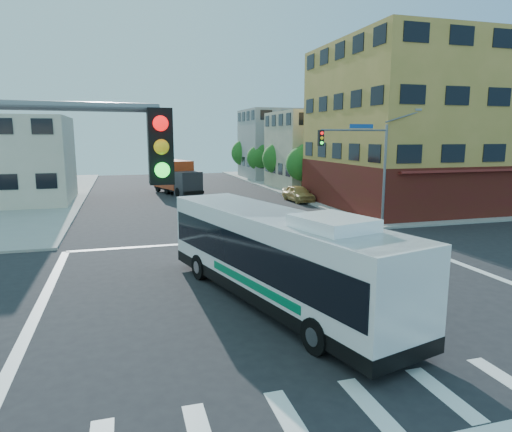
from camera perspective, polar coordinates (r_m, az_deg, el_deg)
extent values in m
plane|color=black|center=(18.78, 4.36, -9.45)|extent=(120.00, 120.00, 0.00)
cube|color=gray|center=(66.34, 22.39, 3.92)|extent=(50.00, 50.00, 0.15)
cube|color=gold|center=(43.82, 20.97, 10.34)|extent=(18.00, 15.00, 14.00)
cube|color=#521412|center=(44.02, 20.57, 3.84)|extent=(18.09, 15.08, 4.00)
cube|color=maroon|center=(38.47, 27.03, 4.98)|extent=(16.00, 1.60, 0.51)
cube|color=beige|center=(55.69, 8.56, 8.10)|extent=(12.00, 10.00, 9.00)
cube|color=#969591|center=(68.64, 3.63, 8.95)|extent=(12.00, 10.00, 10.00)
cube|color=beige|center=(47.82, -29.35, 6.04)|extent=(12.00, 10.00, 8.00)
cylinder|color=slate|center=(32.37, 15.75, 4.77)|extent=(0.18, 0.18, 7.00)
cylinder|color=slate|center=(30.78, 12.25, 10.44)|extent=(5.01, 0.62, 0.12)
cube|color=black|center=(29.45, 8.10, 9.63)|extent=(0.32, 0.30, 1.00)
sphere|color=#FF0C0C|center=(29.29, 8.26, 10.21)|extent=(0.20, 0.20, 0.20)
sphere|color=yellow|center=(29.29, 8.24, 9.62)|extent=(0.20, 0.20, 0.20)
sphere|color=#19FF33|center=(29.30, 8.23, 9.04)|extent=(0.20, 0.20, 0.20)
cube|color=#154596|center=(31.07, 13.05, 10.87)|extent=(1.80, 0.22, 0.28)
cube|color=gray|center=(33.89, 19.56, 12.41)|extent=(0.50, 0.22, 0.14)
cube|color=black|center=(6.27, -11.86, 8.49)|extent=(0.32, 0.30, 1.00)
sphere|color=#FF0C0C|center=(6.10, -11.84, 11.27)|extent=(0.20, 0.20, 0.20)
sphere|color=yellow|center=(6.10, -11.73, 8.46)|extent=(0.20, 0.20, 0.20)
sphere|color=#19FF33|center=(6.12, -11.63, 5.65)|extent=(0.20, 0.20, 0.20)
cylinder|color=#372214|center=(48.37, 5.82, 3.68)|extent=(0.28, 0.28, 1.92)
sphere|color=#1F5E1B|center=(48.17, 5.87, 6.53)|extent=(3.60, 3.60, 3.60)
sphere|color=#1F5E1B|center=(48.00, 6.47, 7.58)|extent=(2.52, 2.52, 2.52)
cylinder|color=#372214|center=(55.83, 2.74, 4.60)|extent=(0.28, 0.28, 1.99)
sphere|color=#1F5E1B|center=(55.65, 2.76, 7.18)|extent=(3.80, 3.80, 3.80)
sphere|color=#1F5E1B|center=(55.46, 3.26, 8.15)|extent=(2.66, 2.66, 2.66)
cylinder|color=#372214|center=(63.42, 0.38, 5.21)|extent=(0.28, 0.28, 1.89)
sphere|color=#1F5E1B|center=(63.27, 0.38, 7.29)|extent=(3.40, 3.40, 3.40)
sphere|color=#1F5E1B|center=(63.06, 0.81, 8.05)|extent=(2.38, 2.38, 2.38)
cylinder|color=#372214|center=(71.09, -1.48, 5.78)|extent=(0.28, 0.28, 2.03)
sphere|color=#1F5E1B|center=(70.95, -1.49, 7.89)|extent=(4.00, 4.00, 4.00)
sphere|color=#1F5E1B|center=(70.73, -1.11, 8.69)|extent=(2.80, 2.80, 2.80)
cube|color=black|center=(17.45, 2.38, -8.92)|extent=(5.90, 13.09, 0.48)
cube|color=white|center=(17.07, 2.42, -4.77)|extent=(5.88, 13.06, 3.04)
cube|color=black|center=(17.03, 2.42, -4.16)|extent=(5.83, 12.70, 1.33)
cube|color=black|center=(22.48, -6.49, -1.02)|extent=(2.43, 0.70, 1.44)
cube|color=#E5590C|center=(22.33, -6.58, 1.68)|extent=(1.98, 0.57, 0.30)
cube|color=white|center=(16.76, 2.45, 0.04)|extent=(5.76, 12.80, 0.13)
cube|color=white|center=(14.20, 9.58, -0.85)|extent=(2.44, 2.75, 0.38)
cube|color=#047146|center=(16.17, -0.66, -8.48)|extent=(1.51, 5.67, 0.30)
cube|color=#047146|center=(17.64, 7.11, -6.96)|extent=(1.51, 5.67, 0.30)
cylinder|color=black|center=(20.32, -7.06, -6.33)|extent=(0.59, 1.15, 1.11)
cylinder|color=#99999E|center=(20.26, -7.44, -6.39)|extent=(0.18, 0.55, 0.55)
cylinder|color=black|center=(21.43, -0.80, -5.39)|extent=(0.59, 1.15, 1.11)
cylinder|color=#99999E|center=(21.50, -0.45, -5.34)|extent=(0.18, 0.55, 0.55)
cylinder|color=black|center=(13.69, 7.51, -14.64)|extent=(0.59, 1.15, 1.11)
cylinder|color=#99999E|center=(13.60, 7.00, -14.79)|extent=(0.18, 0.55, 0.55)
cylinder|color=black|center=(15.29, 15.19, -12.21)|extent=(0.59, 1.15, 1.11)
cylinder|color=#99999E|center=(15.39, 15.58, -12.07)|extent=(0.18, 0.55, 0.55)
cube|color=#26272C|center=(47.73, -8.47, 3.95)|extent=(2.87, 2.80, 2.60)
cube|color=black|center=(46.84, -7.97, 4.34)|extent=(2.03, 0.72, 1.00)
cube|color=#B73817|center=(51.10, -10.35, 5.19)|extent=(4.01, 6.07, 3.00)
cube|color=black|center=(50.16, -9.74, 3.34)|extent=(4.56, 8.30, 0.30)
cylinder|color=black|center=(47.56, -9.69, 2.93)|extent=(0.57, 1.04, 1.00)
cylinder|color=black|center=(48.46, -7.43, 3.11)|extent=(0.57, 1.04, 1.00)
cylinder|color=black|center=(50.20, -11.07, 3.25)|extent=(0.57, 1.04, 1.00)
cylinder|color=black|center=(51.05, -8.90, 3.42)|extent=(0.57, 1.04, 1.00)
cylinder|color=black|center=(52.50, -12.15, 3.50)|extent=(0.57, 1.04, 1.00)
cylinder|color=black|center=(53.31, -10.05, 3.67)|extent=(0.57, 1.04, 1.00)
imported|color=tan|center=(44.06, 5.31, 2.83)|extent=(2.09, 4.66, 1.56)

